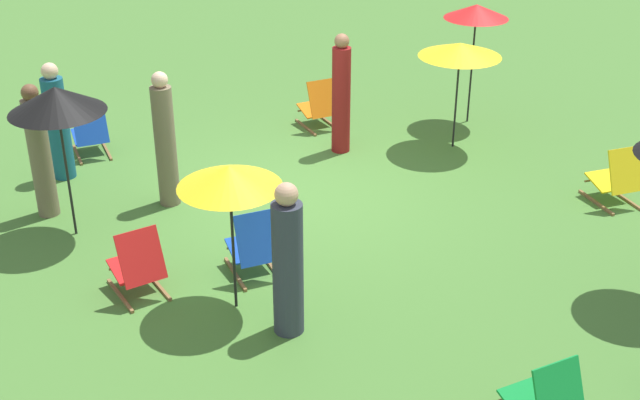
% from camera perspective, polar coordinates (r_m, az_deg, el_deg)
% --- Properties ---
extents(ground_plane, '(40.00, 40.00, 0.00)m').
position_cam_1_polar(ground_plane, '(11.59, -1.73, 0.38)').
color(ground_plane, '#477A33').
extents(deckchair_1, '(0.66, 0.86, 0.83)m').
position_cam_1_polar(deckchair_1, '(9.46, -12.30, -4.37)').
color(deckchair_1, olive).
rests_on(deckchair_1, ground).
extents(deckchair_4, '(0.55, 0.81, 0.83)m').
position_cam_1_polar(deckchair_4, '(9.63, -4.53, -3.17)').
color(deckchair_4, olive).
rests_on(deckchair_4, ground).
extents(deckchair_5, '(0.59, 0.83, 0.83)m').
position_cam_1_polar(deckchair_5, '(13.71, -0.06, 6.39)').
color(deckchair_5, olive).
rests_on(deckchair_5, ground).
extents(deckchair_8, '(0.56, 0.81, 0.83)m').
position_cam_1_polar(deckchair_8, '(13.13, -15.38, 4.44)').
color(deckchair_8, olive).
rests_on(deckchair_8, ground).
extents(deckchair_9, '(0.51, 0.78, 0.83)m').
position_cam_1_polar(deckchair_9, '(11.88, 19.52, 1.39)').
color(deckchair_9, olive).
rests_on(deckchair_9, ground).
extents(umbrella_0, '(1.09, 1.09, 1.69)m').
position_cam_1_polar(umbrella_0, '(8.51, -6.19, 1.58)').
color(umbrella_0, black).
rests_on(umbrella_0, ground).
extents(umbrella_1, '(1.03, 1.03, 1.97)m').
position_cam_1_polar(umbrella_1, '(13.75, 10.60, 12.48)').
color(umbrella_1, black).
rests_on(umbrella_1, ground).
extents(umbrella_2, '(1.24, 1.24, 1.66)m').
position_cam_1_polar(umbrella_2, '(12.75, 9.51, 10.04)').
color(umbrella_2, black).
rests_on(umbrella_2, ground).
extents(umbrella_3, '(1.15, 1.15, 1.95)m').
position_cam_1_polar(umbrella_3, '(10.34, -17.52, 6.52)').
color(umbrella_3, black).
rests_on(umbrella_3, ground).
extents(person_0, '(0.39, 0.39, 1.85)m').
position_cam_1_polar(person_0, '(11.18, -10.49, 3.88)').
color(person_0, '#72664C').
rests_on(person_0, ground).
extents(person_1, '(0.39, 0.39, 1.80)m').
position_cam_1_polar(person_1, '(11.30, -18.52, 3.00)').
color(person_1, '#72664C').
rests_on(person_1, ground).
extents(person_2, '(0.44, 0.44, 1.70)m').
position_cam_1_polar(person_2, '(12.35, -17.42, 4.94)').
color(person_2, '#195972').
rests_on(person_2, ground).
extents(person_3, '(0.33, 0.33, 1.84)m').
position_cam_1_polar(person_3, '(12.65, 1.45, 7.08)').
color(person_3, maroon).
rests_on(person_3, ground).
extents(person_4, '(0.45, 0.45, 1.70)m').
position_cam_1_polar(person_4, '(8.44, -2.21, -4.34)').
color(person_4, '#333847').
rests_on(person_4, ground).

